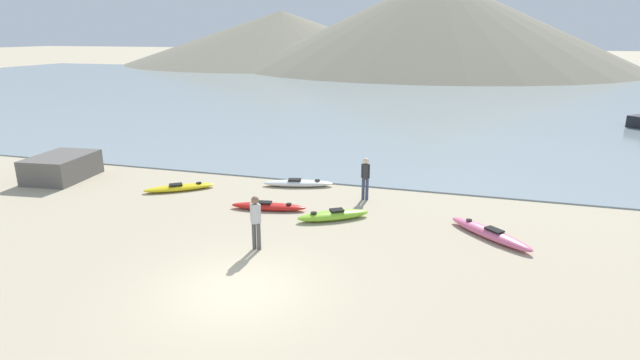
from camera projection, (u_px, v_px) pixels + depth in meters
The scene contains 13 objects.
ground_plane at pixel (238, 291), 12.88m from camera, with size 400.00×400.00×0.00m, color tan.
bay_water at pixel (418, 94), 54.07m from camera, with size 160.00×70.00×0.06m, color gray.
far_hill_left at pixel (281, 37), 111.00m from camera, with size 67.78×67.78×11.10m, color gray.
far_hill_midleft at pixel (435, 22), 93.79m from camera, with size 73.16×73.16×16.73m, color gray.
kayak_on_sand_0 at pixel (180, 187), 21.04m from camera, with size 2.76×2.26×0.29m.
kayak_on_sand_1 at pixel (268, 206), 18.73m from camera, with size 2.91×1.00×0.31m.
kayak_on_sand_2 at pixel (490, 233), 16.14m from camera, with size 2.80×2.64×0.37m.
kayak_on_sand_3 at pixel (333, 215), 17.74m from camera, with size 2.57×1.96×0.37m.
kayak_on_sand_4 at pixel (298, 183), 21.61m from camera, with size 3.10×1.43×0.32m.
person_near_foreground at pixel (256, 219), 15.07m from camera, with size 0.35×0.30×1.72m.
person_near_waterline at pixel (365, 176), 19.64m from camera, with size 0.35×0.25×1.71m.
moored_boat_0 at pixel (538, 79), 65.53m from camera, with size 3.21×1.89×1.03m.
shoreline_rock at pixel (62, 167), 22.58m from camera, with size 2.95×2.20×1.10m, color #605B56.
Camera 1 is at (5.32, -10.46, 6.40)m, focal length 28.00 mm.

